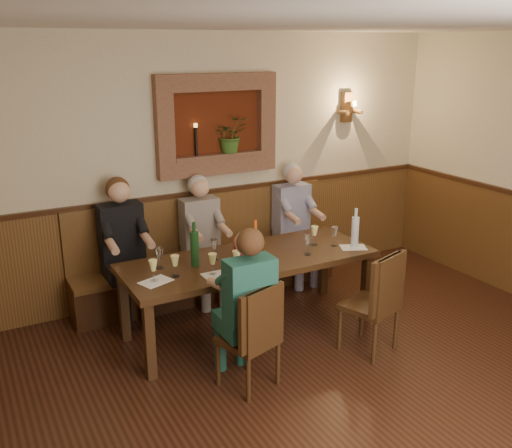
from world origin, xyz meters
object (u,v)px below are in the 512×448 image
at_px(person_chair_front, 245,320).
at_px(wine_bottle_green_b, 195,248).
at_px(bench, 209,266).
at_px(person_bench_right, 295,234).
at_px(chair_near_right, 370,322).
at_px(wine_bottle_green_a, 255,244).
at_px(person_bench_mid, 204,251).
at_px(spittoon_bucket, 246,252).
at_px(chair_near_left, 250,356).
at_px(dining_table, 249,265).
at_px(person_bench_left, 126,262).
at_px(water_bottle, 355,231).

height_order(person_chair_front, wine_bottle_green_b, person_chair_front).
distance_m(bench, person_chair_front, 1.80).
relative_size(person_bench_right, person_chair_front, 1.03).
height_order(chair_near_right, wine_bottle_green_a, wine_bottle_green_a).
bearing_deg(person_bench_mid, spittoon_bucket, -90.77).
relative_size(chair_near_left, chair_near_right, 0.95).
relative_size(dining_table, person_bench_mid, 1.75).
distance_m(person_bench_left, water_bottle, 2.29).
bearing_deg(chair_near_right, dining_table, 113.49).
relative_size(person_bench_mid, spittoon_bucket, 5.57).
xyz_separation_m(wine_bottle_green_b, water_bottle, (1.57, -0.29, -0.01)).
distance_m(chair_near_left, water_bottle, 1.74).
bearing_deg(chair_near_right, person_bench_right, 62.75).
xyz_separation_m(spittoon_bucket, wine_bottle_green_a, (0.13, 0.06, 0.04)).
relative_size(person_chair_front, spittoon_bucket, 5.50).
bearing_deg(wine_bottle_green_b, dining_table, -5.09).
xyz_separation_m(person_bench_left, wine_bottle_green_a, (0.96, -0.94, 0.32)).
bearing_deg(water_bottle, chair_near_left, -157.85).
bearing_deg(person_chair_front, bench, 75.28).
relative_size(person_bench_mid, wine_bottle_green_a, 3.48).
height_order(person_bench_right, person_chair_front, person_bench_right).
height_order(chair_near_left, person_chair_front, person_chair_front).
bearing_deg(person_bench_left, person_chair_front, -72.84).
distance_m(chair_near_right, person_bench_right, 1.75).
bearing_deg(water_bottle, chair_near_right, -113.49).
bearing_deg(person_chair_front, spittoon_bucket, 61.67).
bearing_deg(person_chair_front, water_bottle, 19.71).
height_order(spittoon_bucket, water_bottle, water_bottle).
height_order(person_bench_right, water_bottle, person_bench_right).
bearing_deg(water_bottle, wine_bottle_green_a, 172.40).
distance_m(chair_near_left, spittoon_bucket, 0.98).
bearing_deg(water_bottle, wine_bottle_green_b, 169.53).
xyz_separation_m(chair_near_right, wine_bottle_green_b, (-1.30, 0.91, 0.64)).
height_order(bench, wine_bottle_green_a, wine_bottle_green_a).
bearing_deg(wine_bottle_green_b, chair_near_left, -84.87).
bearing_deg(dining_table, water_bottle, -13.12).
bearing_deg(wine_bottle_green_b, bench, 59.52).
distance_m(bench, spittoon_bucket, 1.24).
distance_m(dining_table, chair_near_right, 1.23).
bearing_deg(water_bottle, bench, 131.36).
bearing_deg(person_bench_left, person_bench_right, 0.04).
distance_m(dining_table, chair_near_left, 1.05).
relative_size(person_bench_right, spittoon_bucket, 5.65).
relative_size(chair_near_left, person_bench_right, 0.65).
relative_size(chair_near_right, person_bench_left, 0.67).
distance_m(person_bench_mid, water_bottle, 1.62).
bearing_deg(spittoon_bucket, chair_near_left, -115.41).
distance_m(person_chair_front, spittoon_bucket, 0.77).
relative_size(wine_bottle_green_a, water_bottle, 0.99).
bearing_deg(chair_near_right, person_bench_mid, 98.99).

